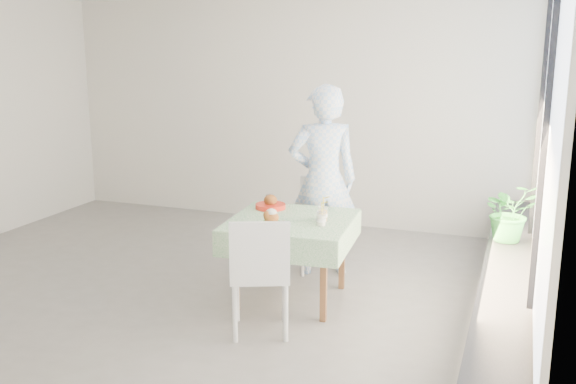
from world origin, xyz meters
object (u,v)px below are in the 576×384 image
at_px(chair_far, 321,242).
at_px(juice_cup_orange, 323,214).
at_px(main_dish, 273,220).
at_px(diner, 323,181).
at_px(potted_plant, 510,212).
at_px(cafe_table, 291,250).
at_px(chair_near, 260,297).

height_order(chair_far, juice_cup_orange, juice_cup_orange).
bearing_deg(main_dish, juice_cup_orange, 37.23).
height_order(diner, potted_plant, diner).
bearing_deg(cafe_table, diner, 86.97).
bearing_deg(main_dish, potted_plant, 29.56).
height_order(chair_near, diner, diner).
bearing_deg(diner, juice_cup_orange, 80.59).
height_order(chair_far, chair_near, chair_near).
bearing_deg(chair_near, potted_plant, 40.78).
height_order(cafe_table, main_dish, main_dish).
relative_size(cafe_table, potted_plant, 2.07).
xyz_separation_m(cafe_table, juice_cup_orange, (0.27, 0.03, 0.34)).
bearing_deg(chair_near, diner, 88.47).
relative_size(chair_far, potted_plant, 1.72).
bearing_deg(chair_near, juice_cup_orange, 70.01).
bearing_deg(chair_far, chair_near, -90.51).
xyz_separation_m(chair_far, potted_plant, (1.76, -0.02, 0.48)).
relative_size(cafe_table, chair_far, 1.20).
distance_m(main_dish, potted_plant, 2.14).
height_order(main_dish, potted_plant, potted_plant).
distance_m(cafe_table, juice_cup_orange, 0.44).
bearing_deg(diner, main_dish, 56.71).
bearing_deg(diner, chair_far, -89.72).
xyz_separation_m(cafe_table, chair_near, (0.00, -0.71, -0.17)).
bearing_deg(diner, cafe_table, 60.42).
xyz_separation_m(chair_far, chair_near, (-0.01, -1.55, 0.01)).
height_order(juice_cup_orange, potted_plant, potted_plant).
height_order(diner, juice_cup_orange, diner).
distance_m(chair_far, juice_cup_orange, 0.99).
bearing_deg(potted_plant, chair_near, -139.22).
distance_m(cafe_table, diner, 0.92).
height_order(cafe_table, chair_far, chair_far).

